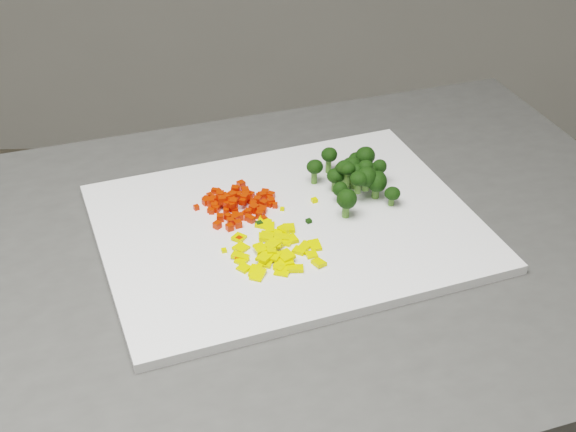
{
  "coord_description": "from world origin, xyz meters",
  "views": [
    {
      "loc": [
        0.05,
        -0.61,
        1.45
      ],
      "look_at": [
        0.08,
        0.17,
        0.92
      ],
      "focal_mm": 50.0,
      "sensor_mm": 36.0,
      "label": 1
    }
  ],
  "objects_px": {
    "cutting_board": "(288,227)",
    "carrot_pile": "(235,198)",
    "broccoli_pile": "(356,174)",
    "pepper_pile": "(275,246)"
  },
  "relations": [
    {
      "from": "carrot_pile",
      "to": "pepper_pile",
      "type": "relative_size",
      "value": 0.86
    },
    {
      "from": "cutting_board",
      "to": "pepper_pile",
      "type": "bearing_deg",
      "value": -106.52
    },
    {
      "from": "pepper_pile",
      "to": "carrot_pile",
      "type": "bearing_deg",
      "value": 116.6
    },
    {
      "from": "cutting_board",
      "to": "carrot_pile",
      "type": "height_order",
      "value": "carrot_pile"
    },
    {
      "from": "pepper_pile",
      "to": "broccoli_pile",
      "type": "bearing_deg",
      "value": 49.73
    },
    {
      "from": "cutting_board",
      "to": "carrot_pile",
      "type": "bearing_deg",
      "value": 150.74
    },
    {
      "from": "cutting_board",
      "to": "broccoli_pile",
      "type": "distance_m",
      "value": 0.11
    },
    {
      "from": "cutting_board",
      "to": "carrot_pile",
      "type": "xyz_separation_m",
      "value": [
        -0.06,
        0.04,
        0.02
      ]
    },
    {
      "from": "cutting_board",
      "to": "broccoli_pile",
      "type": "relative_size",
      "value": 3.75
    },
    {
      "from": "pepper_pile",
      "to": "broccoli_pile",
      "type": "distance_m",
      "value": 0.16
    }
  ]
}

